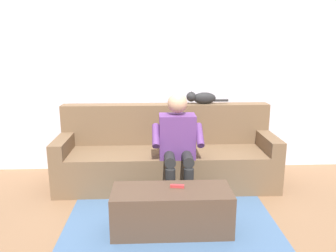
{
  "coord_description": "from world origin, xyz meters",
  "views": [
    {
      "loc": [
        0.15,
        3.57,
        1.59
      ],
      "look_at": [
        0.0,
        0.18,
        0.77
      ],
      "focal_mm": 35.88,
      "sensor_mm": 36.0,
      "label": 1
    }
  ],
  "objects_px": {
    "couch": "(167,157)",
    "coffee_table": "(172,210)",
    "person_solo_seated": "(178,140)",
    "remote_red": "(177,186)",
    "cat_on_backrest": "(201,98)"
  },
  "relations": [
    {
      "from": "couch",
      "to": "coffee_table",
      "type": "height_order",
      "value": "couch"
    },
    {
      "from": "coffee_table",
      "to": "person_solo_seated",
      "type": "xyz_separation_m",
      "value": [
        -0.1,
        -0.69,
        0.43
      ]
    },
    {
      "from": "coffee_table",
      "to": "person_solo_seated",
      "type": "relative_size",
      "value": 0.93
    },
    {
      "from": "coffee_table",
      "to": "remote_red",
      "type": "relative_size",
      "value": 8.46
    },
    {
      "from": "cat_on_backrest",
      "to": "remote_red",
      "type": "distance_m",
      "value": 1.43
    },
    {
      "from": "person_solo_seated",
      "to": "remote_red",
      "type": "height_order",
      "value": "person_solo_seated"
    },
    {
      "from": "couch",
      "to": "cat_on_backrest",
      "type": "bearing_deg",
      "value": -151.93
    },
    {
      "from": "couch",
      "to": "coffee_table",
      "type": "distance_m",
      "value": 1.08
    },
    {
      "from": "remote_red",
      "to": "coffee_table",
      "type": "bearing_deg",
      "value": -128.85
    },
    {
      "from": "person_solo_seated",
      "to": "remote_red",
      "type": "bearing_deg",
      "value": 85.76
    },
    {
      "from": "coffee_table",
      "to": "cat_on_backrest",
      "type": "xyz_separation_m",
      "value": [
        -0.42,
        -1.29,
        0.78
      ]
    },
    {
      "from": "couch",
      "to": "person_solo_seated",
      "type": "distance_m",
      "value": 0.5
    },
    {
      "from": "couch",
      "to": "coffee_table",
      "type": "bearing_deg",
      "value": 90.0
    },
    {
      "from": "couch",
      "to": "person_solo_seated",
      "type": "xyz_separation_m",
      "value": [
        -0.1,
        0.38,
        0.31
      ]
    },
    {
      "from": "coffee_table",
      "to": "remote_red",
      "type": "bearing_deg",
      "value": -137.65
    }
  ]
}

